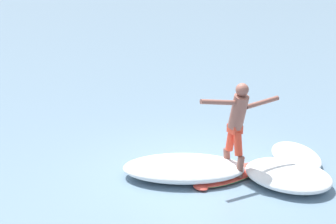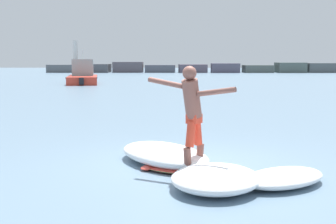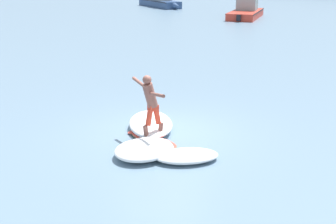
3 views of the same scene
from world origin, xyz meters
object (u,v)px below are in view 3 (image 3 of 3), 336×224
surfer (151,102)px  small_boat_offshore (246,11)px  fishing_boat_near_jetty (161,2)px  surfboard (153,139)px

surfer → small_boat_offshore: bearing=105.4°
surfer → small_boat_offshore: small_boat_offshore is taller
surfer → fishing_boat_near_jetty: bearing=119.6°
fishing_boat_near_jetty → small_boat_offshore: bearing=-23.9°
surfboard → small_boat_offshore: 31.76m
surfboard → fishing_boat_near_jetty: fishing_boat_near_jetty is taller
surfboard → small_boat_offshore: size_ratio=0.25×
surfboard → fishing_boat_near_jetty: bearing=119.6°
fishing_boat_near_jetty → surfboard: bearing=-60.4°
surfer → fishing_boat_near_jetty: size_ratio=0.25×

